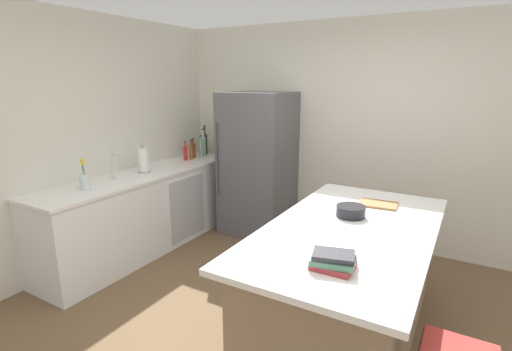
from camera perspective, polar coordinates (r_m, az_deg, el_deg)
The scene contains 18 objects.
ground_plane at distance 3.12m, azimuth 3.20°, elevation -23.91°, with size 7.20×7.20×0.00m, color brown.
wall_rear at distance 4.62m, azimuth 16.25°, elevation 5.89°, with size 6.00×0.10×2.60m, color silver.
wall_left at distance 4.21m, azimuth -27.82°, elevation 4.06°, with size 0.10×6.00×2.60m, color silver.
counter_run_left at distance 4.60m, azimuth -15.94°, elevation -5.01°, with size 0.65×2.67×0.91m.
kitchen_island at distance 2.98m, azimuth 13.56°, elevation -15.56°, with size 1.09×2.06×0.91m.
refrigerator at distance 4.77m, azimuth 0.27°, elevation 1.70°, with size 0.81×0.75×1.78m.
sink_faucet at distance 4.23m, azimuth -20.68°, elevation 1.53°, with size 0.15×0.05×0.30m.
flower_vase at distance 3.94m, azimuth -24.40°, elevation -0.59°, with size 0.09×0.09×0.30m.
paper_towel_roll at distance 4.46m, azimuth -16.56°, elevation 2.16°, with size 0.14×0.14×0.31m.
wine_bottle at distance 5.38m, azimuth -7.70°, elevation 4.83°, with size 0.07×0.07×0.41m.
soda_bottle at distance 5.28m, azimuth -7.91°, elevation 4.57°, with size 0.07×0.07×0.37m.
gin_bottle at distance 5.20m, azimuth -8.26°, elevation 4.07°, with size 0.06×0.06×0.29m.
whiskey_bottle at distance 5.18m, azimuth -9.47°, elevation 3.80°, with size 0.07×0.07×0.26m.
vinegar_bottle at distance 5.06m, azimuth -9.74°, elevation 3.60°, with size 0.05×0.05×0.26m.
hot_sauce_bottle at distance 5.01m, azimuth -10.59°, elevation 3.37°, with size 0.05×0.05×0.25m.
cookbook_stack at distance 2.18m, azimuth 11.55°, elevation -12.47°, with size 0.26×0.21×0.09m.
mixing_bowl at distance 2.98m, azimuth 14.07°, elevation -5.23°, with size 0.22×0.22×0.08m.
cutting_board at distance 3.32m, azimuth 17.90°, elevation -4.12°, with size 0.32×0.24×0.02m.
Camera 1 is at (1.09, -2.20, 1.92)m, focal length 26.58 mm.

